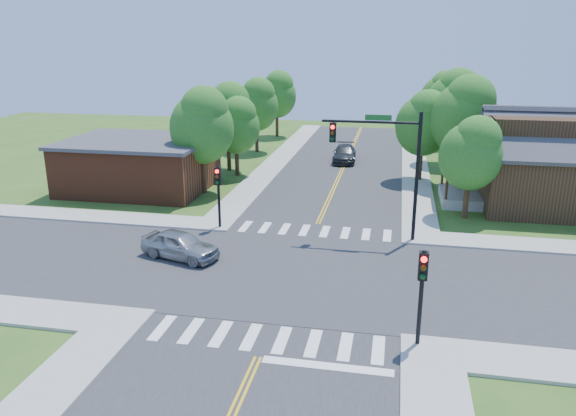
% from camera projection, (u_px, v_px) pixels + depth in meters
% --- Properties ---
extents(ground, '(100.00, 100.00, 0.00)m').
position_uv_depth(ground, '(296.00, 274.00, 27.07)').
color(ground, '#2F531A').
rests_on(ground, ground).
extents(road_ns, '(10.00, 90.00, 0.04)m').
position_uv_depth(road_ns, '(296.00, 273.00, 27.06)').
color(road_ns, '#2D2D30').
rests_on(road_ns, ground).
extents(road_ew, '(90.00, 10.00, 0.04)m').
position_uv_depth(road_ew, '(296.00, 273.00, 27.06)').
color(road_ew, '#2D2D30').
rests_on(road_ew, ground).
extents(intersection_patch, '(10.20, 10.20, 0.06)m').
position_uv_depth(intersection_patch, '(296.00, 274.00, 27.07)').
color(intersection_patch, '#2D2D30').
rests_on(intersection_patch, ground).
extents(sidewalk_ne, '(40.00, 40.00, 0.14)m').
position_uv_depth(sidewalk_ne, '(560.00, 200.00, 38.96)').
color(sidewalk_ne, '#9E9B93').
rests_on(sidewalk_ne, ground).
extents(sidewalk_nw, '(40.00, 40.00, 0.14)m').
position_uv_depth(sidewalk_nw, '(137.00, 178.00, 44.78)').
color(sidewalk_nw, '#9E9B93').
rests_on(sidewalk_nw, ground).
extents(crosswalk_north, '(8.85, 2.00, 0.01)m').
position_uv_depth(crosswalk_north, '(315.00, 231.00, 32.86)').
color(crosswalk_north, white).
rests_on(crosswalk_north, ground).
extents(crosswalk_south, '(8.85, 2.00, 0.01)m').
position_uv_depth(crosswalk_south, '(266.00, 338.00, 21.24)').
color(crosswalk_south, white).
rests_on(crosswalk_south, ground).
extents(centerline, '(0.30, 90.00, 0.01)m').
position_uv_depth(centerline, '(296.00, 273.00, 27.05)').
color(centerline, gold).
rests_on(centerline, ground).
extents(stop_bar, '(4.60, 0.45, 0.09)m').
position_uv_depth(stop_bar, '(327.00, 367.00, 19.48)').
color(stop_bar, white).
rests_on(stop_bar, ground).
extents(signal_mast_ne, '(5.30, 0.42, 7.20)m').
position_uv_depth(signal_mast_ne, '(386.00, 155.00, 30.15)').
color(signal_mast_ne, black).
rests_on(signal_mast_ne, ground).
extents(signal_pole_se, '(0.34, 0.42, 3.80)m').
position_uv_depth(signal_pole_se, '(422.00, 281.00, 19.98)').
color(signal_pole_se, black).
rests_on(signal_pole_se, ground).
extents(signal_pole_nw, '(0.34, 0.42, 3.80)m').
position_uv_depth(signal_pole_nw, '(218.00, 186.00, 32.53)').
color(signal_pole_nw, black).
rests_on(signal_pole_nw, ground).
extents(house_ne, '(13.05, 8.80, 7.11)m').
position_uv_depth(house_ne, '(562.00, 158.00, 36.64)').
color(house_ne, black).
rests_on(house_ne, ground).
extents(building_nw, '(10.40, 8.40, 3.73)m').
position_uv_depth(building_nw, '(139.00, 164.00, 41.49)').
color(building_nw, brown).
rests_on(building_nw, ground).
extents(tree_e_a, '(3.81, 3.62, 6.49)m').
position_uv_depth(tree_e_a, '(472.00, 152.00, 34.01)').
color(tree_e_a, '#382314').
rests_on(tree_e_a, ground).
extents(tree_e_b, '(4.94, 4.70, 8.40)m').
position_uv_depth(tree_e_b, '(465.00, 114.00, 40.71)').
color(tree_e_b, '#382314').
rests_on(tree_e_b, ground).
extents(tree_e_c, '(4.95, 4.70, 8.41)m').
position_uv_depth(tree_e_c, '(455.00, 102.00, 48.21)').
color(tree_e_c, '#382314').
rests_on(tree_e_c, ground).
extents(tree_e_d, '(4.51, 4.28, 7.66)m').
position_uv_depth(tree_e_d, '(443.00, 97.00, 56.57)').
color(tree_e_d, '#382314').
rests_on(tree_e_d, ground).
extents(tree_w_a, '(4.55, 4.32, 7.73)m').
position_uv_depth(tree_w_a, '(202.00, 124.00, 39.33)').
color(tree_w_a, '#382314').
rests_on(tree_w_a, ground).
extents(tree_w_b, '(4.40, 4.18, 7.48)m').
position_uv_depth(tree_w_b, '(228.00, 113.00, 46.08)').
color(tree_w_b, '#382314').
rests_on(tree_w_b, ground).
extents(tree_w_c, '(4.26, 4.05, 7.24)m').
position_uv_depth(tree_w_c, '(257.00, 103.00, 53.74)').
color(tree_w_c, '#382314').
rests_on(tree_w_c, ground).
extents(tree_w_d, '(4.32, 4.11, 7.35)m').
position_uv_depth(tree_w_d, '(277.00, 93.00, 62.06)').
color(tree_w_d, '#382314').
rests_on(tree_w_d, ground).
extents(tree_house, '(4.21, 4.00, 7.15)m').
position_uv_depth(tree_house, '(424.00, 122.00, 42.75)').
color(tree_house, '#382314').
rests_on(tree_house, ground).
extents(tree_bldg, '(3.81, 3.62, 6.47)m').
position_uv_depth(tree_bldg, '(237.00, 124.00, 44.63)').
color(tree_bldg, '#382314').
rests_on(tree_bldg, ground).
extents(car_silver, '(4.03, 5.16, 1.44)m').
position_uv_depth(car_silver, '(180.00, 245.00, 28.71)').
color(car_silver, '#A0A3A7').
rests_on(car_silver, ground).
extents(car_dgrey, '(2.52, 5.13, 1.43)m').
position_uv_depth(car_dgrey, '(344.00, 154.00, 50.63)').
color(car_dgrey, '#2B2E30').
rests_on(car_dgrey, ground).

